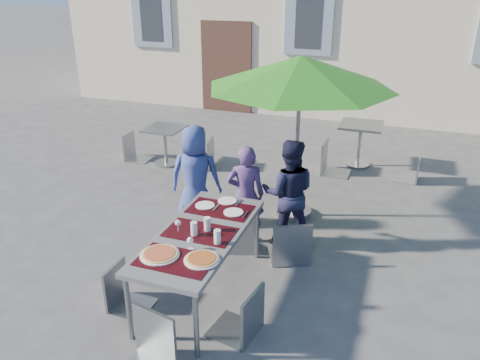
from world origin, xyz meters
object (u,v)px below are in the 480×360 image
at_px(bg_chair_r_1, 415,152).
at_px(child_1, 246,195).
at_px(chair_4, 243,285).
at_px(chair_5, 144,312).
at_px(patio_umbrella, 301,73).
at_px(chair_1, 237,205).
at_px(chair_3, 121,264).
at_px(chair_2, 292,216).
at_px(bg_chair_r_0, 205,136).
at_px(bg_chair_l_1, 332,139).
at_px(chair_0, 200,204).
at_px(child_0, 196,177).
at_px(bg_chair_l_0, 132,130).
at_px(pizza_near_left, 160,254).
at_px(child_2, 289,193).
at_px(cafe_table_1, 360,137).
at_px(dining_table, 200,237).
at_px(cafe_table_0, 165,140).
at_px(pizza_near_right, 202,259).

bearing_deg(bg_chair_r_1, child_1, -125.36).
xyz_separation_m(chair_4, chair_5, (-0.64, -0.67, 0.03)).
bearing_deg(chair_4, patio_umbrella, 93.04).
bearing_deg(chair_1, chair_3, -117.46).
xyz_separation_m(chair_2, bg_chair_r_0, (-2.19, 2.47, -0.03)).
xyz_separation_m(chair_1, bg_chair_l_1, (0.64, 2.94, -0.00)).
bearing_deg(chair_0, child_0, 119.45).
distance_m(chair_5, bg_chair_l_0, 5.28).
bearing_deg(pizza_near_left, chair_2, 57.73).
distance_m(child_2, chair_3, 2.21).
xyz_separation_m(cafe_table_1, bg_chair_r_1, (0.93, -0.40, -0.04)).
xyz_separation_m(dining_table, bg_chair_l_0, (-2.87, 3.31, -0.14)).
xyz_separation_m(child_0, patio_umbrella, (1.21, 0.68, 1.33)).
bearing_deg(chair_2, bg_chair_r_1, 66.92).
bearing_deg(dining_table, child_1, 86.39).
relative_size(patio_umbrella, bg_chair_r_0, 2.47).
bearing_deg(dining_table, bg_chair_l_0, 130.90).
height_order(child_0, chair_0, child_0).
distance_m(chair_2, chair_5, 2.18).
distance_m(bg_chair_r_0, bg_chair_r_1, 3.55).
height_order(cafe_table_0, cafe_table_1, cafe_table_1).
xyz_separation_m(chair_2, bg_chair_r_1, (1.31, 3.07, -0.10)).
bearing_deg(bg_chair_r_1, bg_chair_l_1, -175.36).
distance_m(chair_4, bg_chair_r_1, 4.67).
relative_size(child_0, bg_chair_r_1, 1.59).
distance_m(dining_table, child_0, 1.59).
bearing_deg(child_0, pizza_near_right, 104.00).
xyz_separation_m(chair_2, cafe_table_1, (0.38, 3.47, -0.07)).
xyz_separation_m(pizza_near_left, child_0, (-0.54, 1.95, -0.07)).
relative_size(chair_1, bg_chair_r_1, 1.20).
xyz_separation_m(child_2, chair_5, (-0.59, -2.48, -0.09)).
relative_size(pizza_near_right, child_1, 0.26).
bearing_deg(bg_chair_r_1, pizza_near_left, -116.19).
height_order(pizza_near_left, chair_3, chair_3).
distance_m(chair_0, chair_3, 1.39).
bearing_deg(pizza_near_right, child_1, 95.38).
relative_size(child_2, bg_chair_l_1, 1.32).
xyz_separation_m(child_1, bg_chair_r_0, (-1.52, 2.18, -0.06)).
distance_m(cafe_table_0, bg_chair_r_0, 0.75).
distance_m(patio_umbrella, cafe_table_0, 3.31).
distance_m(chair_4, bg_chair_l_1, 4.34).
height_order(chair_5, bg_chair_l_0, chair_5).
bearing_deg(child_1, chair_1, 67.17).
distance_m(pizza_near_right, chair_3, 0.94).
distance_m(child_1, cafe_table_1, 3.35).
distance_m(dining_table, patio_umbrella, 2.54).
bearing_deg(bg_chair_r_0, child_0, -69.38).
bearing_deg(pizza_near_right, chair_4, 2.01).
distance_m(child_0, child_2, 1.30).
distance_m(dining_table, pizza_near_right, 0.53).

